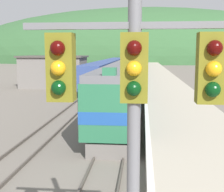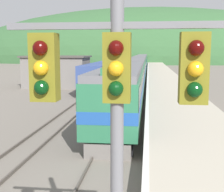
{
  "view_description": "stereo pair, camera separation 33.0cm",
  "coord_description": "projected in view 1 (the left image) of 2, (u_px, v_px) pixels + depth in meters",
  "views": [
    {
      "loc": [
        1.58,
        -2.04,
        5.27
      ],
      "look_at": [
        -0.35,
        17.54,
        2.43
      ],
      "focal_mm": 50.0,
      "sensor_mm": 36.0,
      "label": 1
    },
    {
      "loc": [
        1.91,
        -2.0,
        5.27
      ],
      "look_at": [
        -0.35,
        17.54,
        2.43
      ],
      "focal_mm": 50.0,
      "sensor_mm": 36.0,
      "label": 2
    }
  ],
  "objects": [
    {
      "name": "carriage_fourth",
      "position": [
        137.0,
        62.0,
        89.72
      ],
      "size": [
        3.0,
        21.18,
        4.12
      ],
      "color": "black",
      "rests_on": "ground"
    },
    {
      "name": "distant_hills",
      "position": [
        140.0,
        61.0,
        161.07
      ],
      "size": [
        198.99,
        89.55,
        53.41
      ],
      "color": "#335B33",
      "rests_on": "ground"
    },
    {
      "name": "signal_mast_main",
      "position": [
        134.0,
        108.0,
        4.64
      ],
      "size": [
        3.3,
        0.42,
        6.54
      ],
      "color": "slate",
      "rests_on": "ground"
    },
    {
      "name": "carriage_third",
      "position": [
        136.0,
        65.0,
        67.99
      ],
      "size": [
        3.0,
        21.18,
        4.12
      ],
      "color": "black",
      "rests_on": "ground"
    },
    {
      "name": "carriage_second",
      "position": [
        132.0,
        72.0,
        46.25
      ],
      "size": [
        3.0,
        21.18,
        4.12
      ],
      "color": "black",
      "rests_on": "ground"
    },
    {
      "name": "platform",
      "position": [
        160.0,
        80.0,
        51.65
      ],
      "size": [
        5.39,
        140.0,
        1.09
      ],
      "color": "#B2A893",
      "rests_on": "ground"
    },
    {
      "name": "carriage_fifth",
      "position": [
        138.0,
        60.0,
        111.45
      ],
      "size": [
        3.0,
        21.18,
        4.12
      ],
      "color": "black",
      "rests_on": "ground"
    },
    {
      "name": "station_shed",
      "position": [
        54.0,
        71.0,
        45.64
      ],
      "size": [
        9.33,
        6.25,
        4.6
      ],
      "color": "slate",
      "rests_on": "ground"
    },
    {
      "name": "track_main",
      "position": [
        136.0,
        74.0,
        71.85
      ],
      "size": [
        1.52,
        180.0,
        0.16
      ],
      "color": "#4C443D",
      "rests_on": "ground"
    },
    {
      "name": "track_siding",
      "position": [
        116.0,
        74.0,
        72.29
      ],
      "size": [
        1.52,
        180.0,
        0.16
      ],
      "color": "#4C443D",
      "rests_on": "ground"
    },
    {
      "name": "express_train_lead_car",
      "position": [
        122.0,
        90.0,
        24.66
      ],
      "size": [
        3.01,
        20.43,
        4.48
      ],
      "color": "black",
      "rests_on": "ground"
    },
    {
      "name": "siding_train",
      "position": [
        109.0,
        70.0,
        57.15
      ],
      "size": [
        2.9,
        46.78,
        3.63
      ],
      "color": "black",
      "rests_on": "ground"
    }
  ]
}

